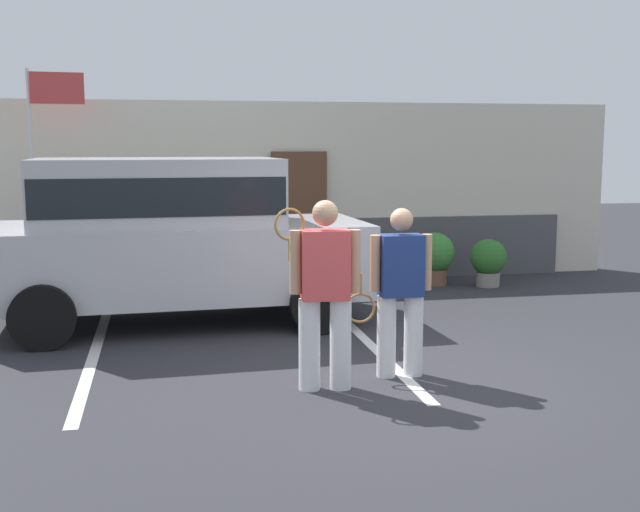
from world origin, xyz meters
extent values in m
plane|color=#2D2D33|center=(0.00, 0.00, 0.00)|extent=(40.00, 40.00, 0.00)
cube|color=silver|center=(-2.90, 1.50, 0.00)|extent=(0.12, 4.40, 0.01)
cube|color=silver|center=(0.10, 1.50, 0.00)|extent=(0.12, 4.40, 0.01)
cube|color=beige|center=(0.00, 5.86, 1.44)|extent=(10.79, 0.30, 2.89)
cube|color=#4C4C51|center=(0.00, 5.66, 0.51)|extent=(9.07, 0.10, 1.01)
cube|color=brown|center=(0.02, 5.64, 1.05)|extent=(0.90, 0.06, 2.10)
cube|color=#B7B7BC|center=(-1.95, 2.95, 0.80)|extent=(4.68, 2.10, 0.90)
cube|color=#B7B7BC|center=(-2.20, 2.94, 1.65)|extent=(2.98, 1.89, 0.80)
cube|color=black|center=(-2.20, 2.94, 1.63)|extent=(2.92, 1.91, 0.44)
cylinder|color=black|center=(-0.44, 3.97, 0.36)|extent=(0.73, 0.29, 0.72)
cylinder|color=black|center=(-0.36, 2.07, 0.36)|extent=(0.73, 0.29, 0.72)
cylinder|color=black|center=(-3.54, 3.83, 0.36)|extent=(0.73, 0.29, 0.72)
cylinder|color=black|center=(-3.45, 1.93, 0.36)|extent=(0.73, 0.29, 0.72)
cylinder|color=white|center=(-0.58, -0.06, 0.42)|extent=(0.20, 0.20, 0.84)
cylinder|color=white|center=(-0.87, -0.03, 0.42)|extent=(0.20, 0.20, 0.84)
cube|color=#E04C4C|center=(-0.72, -0.05, 1.15)|extent=(0.45, 0.31, 0.62)
sphere|color=tan|center=(-0.72, -0.05, 1.62)|extent=(0.23, 0.23, 0.23)
cylinder|color=tan|center=(-0.46, -0.07, 1.18)|extent=(0.11, 0.11, 0.57)
cylinder|color=tan|center=(-0.99, -0.02, 1.18)|extent=(0.11, 0.11, 0.57)
torus|color=olive|center=(-1.03, 0.03, 1.51)|extent=(0.29, 0.08, 0.29)
cylinder|color=olive|center=(-1.03, 0.03, 1.28)|extent=(0.03, 0.03, 0.20)
cylinder|color=white|center=(0.20, 0.21, 0.39)|extent=(0.18, 0.18, 0.79)
cylinder|color=white|center=(-0.07, 0.22, 0.39)|extent=(0.18, 0.18, 0.79)
cube|color=navy|center=(0.07, 0.22, 1.08)|extent=(0.41, 0.27, 0.59)
sphere|color=tan|center=(0.07, 0.22, 1.52)|extent=(0.22, 0.22, 0.22)
cylinder|color=tan|center=(0.32, 0.21, 1.11)|extent=(0.10, 0.10, 0.54)
cylinder|color=tan|center=(-0.18, 0.22, 1.11)|extent=(0.10, 0.10, 0.54)
torus|color=olive|center=(-0.31, 0.28, 0.67)|extent=(0.37, 0.04, 0.37)
cylinder|color=olive|center=(-0.31, 0.28, 0.91)|extent=(0.03, 0.03, 0.20)
cylinder|color=brown|center=(2.07, 4.91, 0.12)|extent=(0.41, 0.41, 0.25)
sphere|color=#387F33|center=(2.07, 4.91, 0.52)|extent=(0.63, 0.63, 0.63)
cylinder|color=gray|center=(2.85, 4.60, 0.11)|extent=(0.36, 0.36, 0.22)
sphere|color=#2D6B28|center=(2.85, 4.60, 0.46)|extent=(0.57, 0.57, 0.57)
cylinder|color=silver|center=(-3.98, 5.21, 1.65)|extent=(0.05, 0.05, 3.29)
cube|color=#B23838|center=(-3.58, 5.21, 3.02)|extent=(0.75, 0.10, 0.45)
camera|label=1|loc=(-2.14, -6.92, 2.23)|focal=44.50mm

